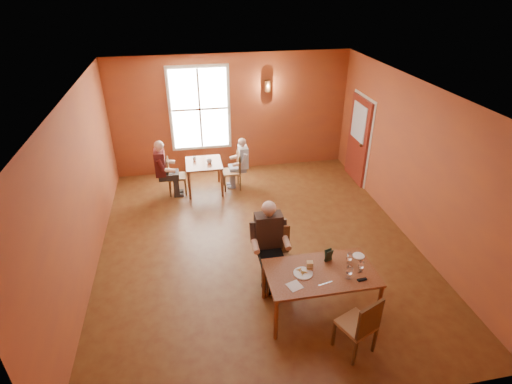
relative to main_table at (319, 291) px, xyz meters
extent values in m
cube|color=brown|center=(-0.59, 1.89, -0.38)|extent=(6.00, 7.00, 0.01)
cube|color=brown|center=(-0.59, 5.39, 1.12)|extent=(6.00, 0.04, 3.00)
cube|color=brown|center=(-0.59, -1.61, 1.12)|extent=(6.00, 0.04, 3.00)
cube|color=brown|center=(-3.59, 1.89, 1.12)|extent=(0.04, 7.00, 3.00)
cube|color=brown|center=(2.41, 1.89, 1.12)|extent=(0.04, 7.00, 3.00)
cube|color=white|center=(-0.59, 1.89, 2.62)|extent=(6.00, 7.00, 0.04)
cube|color=white|center=(-1.39, 5.34, 1.32)|extent=(1.36, 0.10, 1.96)
cube|color=maroon|center=(2.35, 4.19, 0.67)|extent=(0.12, 1.04, 2.10)
cylinder|color=brown|center=(0.31, 5.29, 1.82)|extent=(0.16, 0.16, 0.28)
cylinder|color=white|center=(-0.28, 0.01, 0.40)|extent=(0.37, 0.37, 0.04)
cube|color=tan|center=(-0.15, 0.10, 0.44)|extent=(0.11, 0.11, 0.11)
cube|color=black|center=(0.19, 0.23, 0.49)|extent=(0.14, 0.09, 0.21)
cube|color=white|center=(-0.02, -0.25, 0.39)|extent=(0.23, 0.07, 0.00)
cube|color=white|center=(-0.47, -0.22, 0.39)|extent=(0.25, 0.25, 0.01)
cylinder|color=white|center=(0.70, 0.25, 0.39)|extent=(0.22, 0.22, 0.01)
cube|color=black|center=(0.52, -0.28, 0.39)|extent=(0.15, 0.06, 0.02)
imported|color=silver|center=(-1.30, 4.21, 0.40)|extent=(0.16, 0.16, 0.10)
imported|color=white|center=(-1.64, 4.42, 0.40)|extent=(0.11, 0.11, 0.09)
camera|label=1|loc=(-1.81, -4.35, 4.32)|focal=28.00mm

